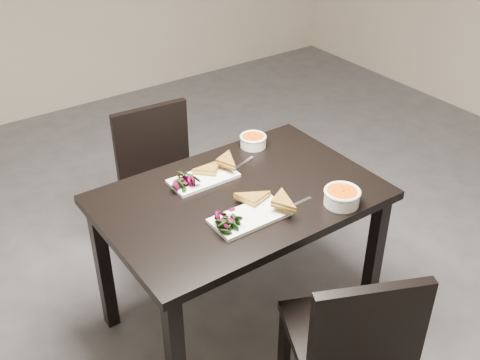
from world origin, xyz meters
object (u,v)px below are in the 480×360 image
(chair_near, at_px, (352,340))
(table, at_px, (240,212))
(soup_bowl_near, at_px, (342,196))
(chair_far, at_px, (162,176))
(plate_near, at_px, (250,217))
(soup_bowl_far, at_px, (253,140))
(plate_far, at_px, (203,179))

(chair_near, bearing_deg, table, 114.10)
(table, relative_size, soup_bowl_near, 7.69)
(chair_far, relative_size, soup_bowl_near, 5.45)
(plate_near, bearing_deg, chair_near, -82.15)
(plate_near, relative_size, soup_bowl_far, 2.44)
(table, bearing_deg, plate_far, 111.06)
(chair_near, bearing_deg, soup_bowl_far, 97.98)
(chair_near, height_order, soup_bowl_near, chair_near)
(plate_far, bearing_deg, table, -68.94)
(table, height_order, soup_bowl_far, soup_bowl_far)
(chair_far, bearing_deg, table, -84.16)
(chair_far, xyz_separation_m, plate_far, (-0.05, -0.52, 0.27))
(table, xyz_separation_m, soup_bowl_near, (0.31, -0.31, 0.14))
(table, relative_size, chair_far, 1.41)
(soup_bowl_near, distance_m, soup_bowl_far, 0.62)
(soup_bowl_far, bearing_deg, soup_bowl_near, -89.13)
(chair_near, relative_size, soup_bowl_far, 6.42)
(table, xyz_separation_m, soup_bowl_far, (0.30, 0.31, 0.13))
(table, relative_size, soup_bowl_far, 9.06)
(chair_near, bearing_deg, soup_bowl_near, 77.62)
(chair_far, distance_m, soup_bowl_near, 1.11)
(plate_near, distance_m, soup_bowl_far, 0.61)
(plate_near, bearing_deg, soup_bowl_far, 52.66)
(chair_near, distance_m, plate_near, 0.62)
(chair_far, distance_m, plate_near, 0.92)
(plate_far, relative_size, soup_bowl_far, 2.31)
(plate_far, xyz_separation_m, soup_bowl_far, (0.37, 0.12, 0.03))
(plate_far, distance_m, soup_bowl_far, 0.39)
(table, distance_m, soup_bowl_far, 0.45)
(table, height_order, plate_far, plate_far)
(plate_near, bearing_deg, chair_far, 86.51)
(chair_far, bearing_deg, soup_bowl_far, -47.30)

